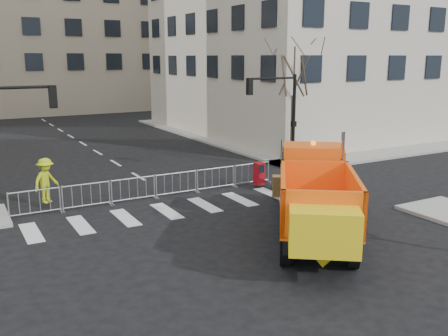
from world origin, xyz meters
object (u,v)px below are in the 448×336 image
cop_a (335,185)px  cop_c (298,173)px  cop_b (315,174)px  worker (46,181)px  plow_truck (315,195)px  newspaper_box (259,173)px

cop_a → cop_c: bearing=-110.3°
cop_b → worker: worker is taller
plow_truck → cop_c: (3.19, 5.05, -0.61)m
plow_truck → cop_b: bearing=-4.1°
plow_truck → newspaper_box: bearing=17.6°
cop_a → cop_b: cop_b is taller
cop_b → cop_c: 0.87m
worker → newspaper_box: worker is taller
plow_truck → cop_b: size_ratio=5.00×
plow_truck → cop_a: plow_truck is taller
plow_truck → cop_a: size_ratio=5.24×
plow_truck → cop_b: 6.31m
plow_truck → newspaper_box: size_ratio=8.34×
cop_b → newspaper_box: cop_b is taller
worker → newspaper_box: size_ratio=1.79×
plow_truck → cop_a: (3.63, 3.01, -0.76)m
cop_a → worker: bearing=-60.7°
plow_truck → worker: plow_truck is taller
cop_b → plow_truck: bearing=75.1°
plow_truck → worker: size_ratio=4.65×
cop_b → cop_c: size_ratio=0.89×
plow_truck → cop_c: size_ratio=4.45×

